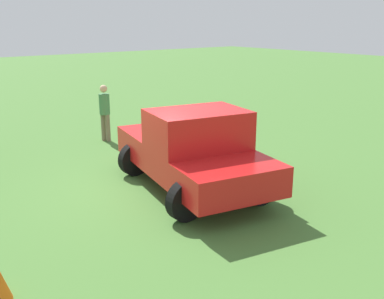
# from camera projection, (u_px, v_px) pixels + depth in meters

# --- Properties ---
(ground_plane) EXTENTS (80.00, 80.00, 0.00)m
(ground_plane) POSITION_uv_depth(u_px,v_px,m) (159.00, 188.00, 9.86)
(ground_plane) COLOR #477533
(pickup_truck) EXTENTS (3.01, 4.75, 1.81)m
(pickup_truck) POSITION_uv_depth(u_px,v_px,m) (194.00, 149.00, 9.51)
(pickup_truck) COLOR black
(pickup_truck) RESTS_ON ground_plane
(person_bystander) EXTENTS (0.40, 0.40, 1.74)m
(person_bystander) POSITION_uv_depth(u_px,v_px,m) (105.00, 110.00, 13.48)
(person_bystander) COLOR #7A6B51
(person_bystander) RESTS_ON ground_plane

